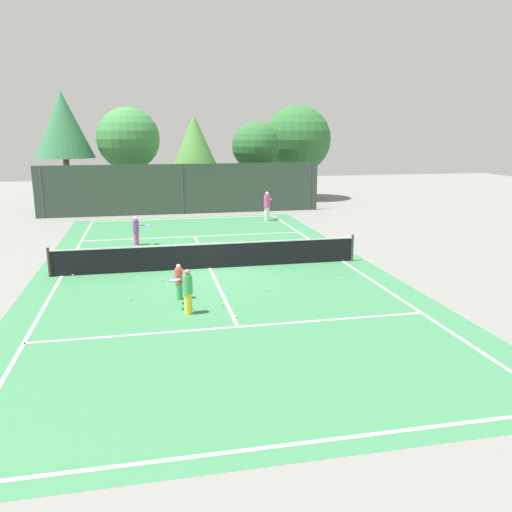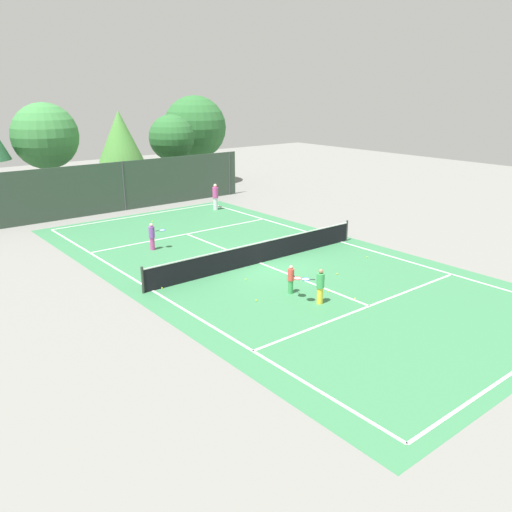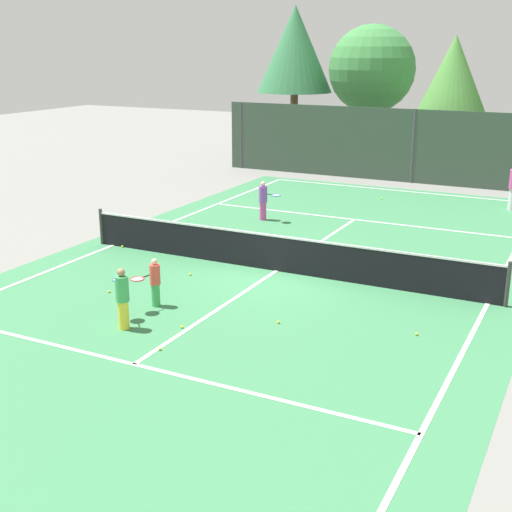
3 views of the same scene
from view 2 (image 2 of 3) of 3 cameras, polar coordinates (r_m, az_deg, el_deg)
The scene contains 20 objects.
ground_plane at distance 23.90m, azimuth 0.42°, elevation -0.77°, with size 80.00×80.00×0.00m, color slate.
court_surface at distance 23.90m, azimuth 0.42°, elevation -0.77°, with size 13.00×25.00×0.01m.
tennis_net at distance 23.74m, azimuth 0.42°, elevation 0.39°, with size 11.90×0.10×1.10m.
perimeter_fence at distance 35.16m, azimuth -14.29°, elevation 7.44°, with size 18.00×0.12×3.20m.
tree_1 at distance 44.27m, azimuth -6.72°, elevation 13.81°, with size 5.13×5.13×7.16m.
tree_2 at distance 37.27m, azimuth -14.71°, elevation 12.57°, with size 3.06×3.06×6.29m.
tree_3 at distance 39.85m, azimuth -9.24°, elevation 12.66°, with size 3.35×3.35×5.86m.
tree_4 at distance 37.41m, azimuth -22.13°, elevation 12.08°, with size 4.28×4.28×6.84m.
player_0 at distance 26.19m, azimuth -11.31°, elevation 2.16°, with size 0.87×0.43×1.36m.
player_1 at distance 20.22m, azimuth 3.88°, elevation -2.54°, with size 0.45×0.83×1.16m.
player_2 at distance 19.37m, azimuth 7.01°, elevation -3.26°, with size 0.75×0.78×1.36m.
player_3 at distance 34.46m, azimuth -4.48°, elevation 6.53°, with size 0.70×0.92×1.73m.
tennis_ball_0 at distance 22.67m, azimuth 8.88°, elevation -1.96°, with size 0.07×0.07×0.07m, color #CCE533.
tennis_ball_1 at distance 21.18m, azimuth -10.27°, elevation -3.49°, with size 0.07×0.07×0.07m, color #CCE533.
tennis_ball_2 at distance 21.77m, azimuth -1.12°, elevation -2.59°, with size 0.07×0.07×0.07m, color #CCE533.
tennis_ball_3 at distance 25.19m, azimuth 12.10°, elevation -0.12°, with size 0.07×0.07×0.07m, color #CCE533.
tennis_ball_4 at distance 19.67m, azimuth 0.03°, elevation -4.89°, with size 0.07×0.07×0.07m, color #CCE533.
tennis_ball_5 at distance 31.93m, azimuth -11.30°, elevation 3.75°, with size 0.07×0.07×0.07m, color #CCE533.
tennis_ball_6 at distance 20.72m, azimuth 8.00°, elevation -3.86°, with size 0.07×0.07×0.07m, color #CCE533.
tennis_ball_7 at distance 20.17m, azimuth 10.81°, elevation -4.63°, with size 0.07×0.07×0.07m, color #CCE533.
Camera 2 is at (-14.33, -17.52, 7.65)m, focal length 36.44 mm.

